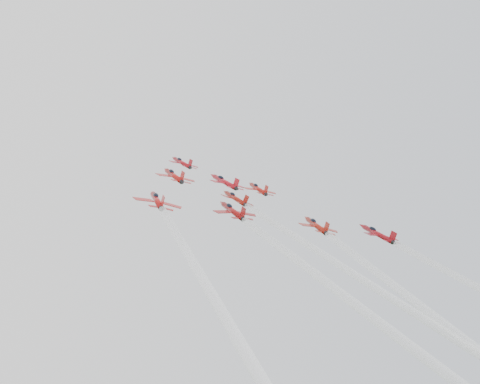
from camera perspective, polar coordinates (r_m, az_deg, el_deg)
jet_lead at (r=170.00m, az=-5.52°, el=2.81°), size 9.23×11.75×7.68m
jet_row2_left at (r=146.95m, az=-6.30°, el=1.58°), size 10.26×13.06×8.54m
jet_row2_center at (r=156.76m, az=-1.48°, el=0.99°), size 10.36×13.19×8.62m
jet_row2_right at (r=159.96m, az=1.71°, el=0.32°), size 9.54×12.14×7.94m
jet_center at (r=103.90m, az=9.61°, el=-7.34°), size 8.89×83.02×51.23m
jet_rear_farleft at (r=76.46m, az=3.01°, el=-10.97°), size 9.73×90.84×56.06m
jet_rear_left at (r=87.96m, az=12.19°, el=-10.95°), size 9.63×89.90×55.48m
jet_rear_right at (r=101.77m, az=21.49°, el=-11.42°), size 9.59×89.59×55.28m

